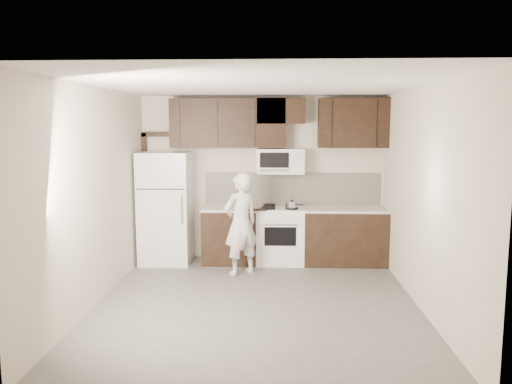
# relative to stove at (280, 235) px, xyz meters

# --- Properties ---
(floor) EXTENTS (4.50, 4.50, 0.00)m
(floor) POSITION_rel_stove_xyz_m (-0.30, -1.94, -0.46)
(floor) COLOR #575552
(floor) RESTS_ON ground
(back_wall) EXTENTS (4.00, 0.00, 4.00)m
(back_wall) POSITION_rel_stove_xyz_m (-0.30, 0.31, 0.89)
(back_wall) COLOR beige
(back_wall) RESTS_ON ground
(ceiling) EXTENTS (4.50, 4.50, 0.00)m
(ceiling) POSITION_rel_stove_xyz_m (-0.30, -1.94, 2.24)
(ceiling) COLOR white
(ceiling) RESTS_ON back_wall
(counter_run) EXTENTS (2.95, 0.64, 0.91)m
(counter_run) POSITION_rel_stove_xyz_m (0.30, 0.00, -0.00)
(counter_run) COLOR black
(counter_run) RESTS_ON floor
(stove) EXTENTS (0.76, 0.66, 0.94)m
(stove) POSITION_rel_stove_xyz_m (0.00, 0.00, 0.00)
(stove) COLOR white
(stove) RESTS_ON floor
(backsplash) EXTENTS (2.90, 0.02, 0.54)m
(backsplash) POSITION_rel_stove_xyz_m (0.20, 0.30, 0.72)
(backsplash) COLOR beige
(backsplash) RESTS_ON counter_run
(upper_cabinets) EXTENTS (3.48, 0.35, 0.78)m
(upper_cabinets) POSITION_rel_stove_xyz_m (-0.09, 0.14, 1.82)
(upper_cabinets) COLOR black
(upper_cabinets) RESTS_ON back_wall
(microwave) EXTENTS (0.76, 0.42, 0.40)m
(microwave) POSITION_rel_stove_xyz_m (-0.00, 0.12, 1.19)
(microwave) COLOR white
(microwave) RESTS_ON upper_cabinets
(refrigerator) EXTENTS (0.80, 0.76, 1.80)m
(refrigerator) POSITION_rel_stove_xyz_m (-1.85, -0.05, 0.44)
(refrigerator) COLOR white
(refrigerator) RESTS_ON floor
(door_trim) EXTENTS (0.50, 0.08, 2.12)m
(door_trim) POSITION_rel_stove_xyz_m (-2.22, 0.27, 0.79)
(door_trim) COLOR black
(door_trim) RESTS_ON floor
(saucepan) EXTENTS (0.27, 0.17, 0.15)m
(saucepan) POSITION_rel_stove_xyz_m (0.18, -0.15, 0.51)
(saucepan) COLOR silver
(saucepan) RESTS_ON stove
(baking_tray) EXTENTS (0.44, 0.34, 0.02)m
(baking_tray) POSITION_rel_stove_xyz_m (-0.44, -0.18, 0.46)
(baking_tray) COLOR black
(baking_tray) RESTS_ON counter_run
(pizza) EXTENTS (0.30, 0.30, 0.02)m
(pizza) POSITION_rel_stove_xyz_m (-0.44, -0.18, 0.48)
(pizza) COLOR #D1B18C
(pizza) RESTS_ON baking_tray
(person) EXTENTS (0.67, 0.63, 1.54)m
(person) POSITION_rel_stove_xyz_m (-0.59, -0.67, 0.31)
(person) COLOR silver
(person) RESTS_ON floor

